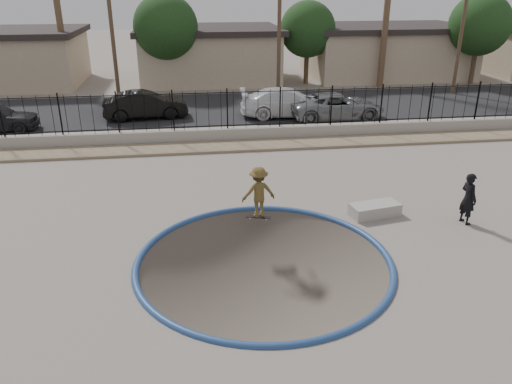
{
  "coord_description": "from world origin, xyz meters",
  "views": [
    {
      "loc": [
        -1.83,
        -12.57,
        7.01
      ],
      "look_at": [
        0.2,
        2.0,
        0.79
      ],
      "focal_mm": 35.0,
      "sensor_mm": 36.0,
      "label": 1
    }
  ],
  "objects_px": {
    "skateboard": "(259,217)",
    "car_b": "(145,105)",
    "videographer": "(468,199)",
    "car_c": "(288,102)",
    "skater": "(259,195)",
    "concrete_ledge": "(375,210)",
    "car_d": "(337,106)"
  },
  "relations": [
    {
      "from": "concrete_ledge",
      "to": "skateboard",
      "type": "bearing_deg",
      "value": 175.84
    },
    {
      "from": "skateboard",
      "to": "car_d",
      "type": "xyz_separation_m",
      "value": [
        6.0,
        11.73,
        0.69
      ]
    },
    {
      "from": "concrete_ledge",
      "to": "car_c",
      "type": "height_order",
      "value": "car_c"
    },
    {
      "from": "skater",
      "to": "car_b",
      "type": "distance_m",
      "value": 14.02
    },
    {
      "from": "car_b",
      "to": "skater",
      "type": "bearing_deg",
      "value": -167.84
    },
    {
      "from": "skateboard",
      "to": "car_d",
      "type": "bearing_deg",
      "value": 80.59
    },
    {
      "from": "skater",
      "to": "skateboard",
      "type": "height_order",
      "value": "skater"
    },
    {
      "from": "skateboard",
      "to": "videographer",
      "type": "bearing_deg",
      "value": 7.26
    },
    {
      "from": "skateboard",
      "to": "car_b",
      "type": "distance_m",
      "value": 14.04
    },
    {
      "from": "skater",
      "to": "skateboard",
      "type": "distance_m",
      "value": 0.77
    },
    {
      "from": "skater",
      "to": "car_c",
      "type": "relative_size",
      "value": 0.31
    },
    {
      "from": "skater",
      "to": "car_d",
      "type": "distance_m",
      "value": 13.18
    },
    {
      "from": "car_d",
      "to": "videographer",
      "type": "bearing_deg",
      "value": 178.91
    },
    {
      "from": "car_b",
      "to": "car_c",
      "type": "distance_m",
      "value": 7.87
    },
    {
      "from": "videographer",
      "to": "car_c",
      "type": "relative_size",
      "value": 0.31
    },
    {
      "from": "videographer",
      "to": "car_d",
      "type": "xyz_separation_m",
      "value": [
        -0.39,
        12.9,
        -0.08
      ]
    },
    {
      "from": "concrete_ledge",
      "to": "car_d",
      "type": "distance_m",
      "value": 12.22
    },
    {
      "from": "skater",
      "to": "videographer",
      "type": "distance_m",
      "value": 6.49
    },
    {
      "from": "car_c",
      "to": "car_d",
      "type": "relative_size",
      "value": 1.04
    },
    {
      "from": "car_c",
      "to": "skateboard",
      "type": "bearing_deg",
      "value": 166.77
    },
    {
      "from": "concrete_ledge",
      "to": "car_d",
      "type": "xyz_separation_m",
      "value": [
        2.23,
        12.0,
        0.55
      ]
    },
    {
      "from": "car_b",
      "to": "car_d",
      "type": "height_order",
      "value": "car_b"
    },
    {
      "from": "videographer",
      "to": "car_d",
      "type": "relative_size",
      "value": 0.32
    },
    {
      "from": "skater",
      "to": "concrete_ledge",
      "type": "distance_m",
      "value": 3.83
    },
    {
      "from": "skateboard",
      "to": "car_d",
      "type": "distance_m",
      "value": 13.19
    },
    {
      "from": "car_d",
      "to": "car_c",
      "type": "bearing_deg",
      "value": 65.11
    },
    {
      "from": "skateboard",
      "to": "car_b",
      "type": "height_order",
      "value": "car_b"
    },
    {
      "from": "skateboard",
      "to": "car_c",
      "type": "relative_size",
      "value": 0.15
    },
    {
      "from": "videographer",
      "to": "car_c",
      "type": "xyz_separation_m",
      "value": [
        -2.89,
        13.92,
        -0.02
      ]
    },
    {
      "from": "skateboard",
      "to": "concrete_ledge",
      "type": "relative_size",
      "value": 0.5
    },
    {
      "from": "concrete_ledge",
      "to": "car_c",
      "type": "distance_m",
      "value": 13.04
    },
    {
      "from": "skateboard",
      "to": "videographer",
      "type": "xyz_separation_m",
      "value": [
        6.38,
        -1.17,
        0.77
      ]
    }
  ]
}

